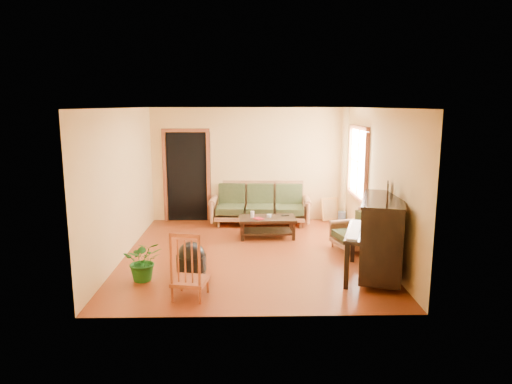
{
  "coord_description": "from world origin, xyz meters",
  "views": [
    {
      "loc": [
        -0.07,
        -7.91,
        2.65
      ],
      "look_at": [
        0.09,
        0.2,
        1.1
      ],
      "focal_mm": 32.0,
      "sensor_mm": 36.0,
      "label": 1
    }
  ],
  "objects_px": {
    "piano": "(382,238)",
    "red_chair": "(190,264)",
    "ceramic_crock": "(342,216)",
    "potted_plant": "(144,261)",
    "armchair": "(352,231)",
    "footstool": "(191,265)",
    "sofa": "(260,204)",
    "coffee_table": "(267,227)"
  },
  "relations": [
    {
      "from": "ceramic_crock",
      "to": "armchair",
      "type": "bearing_deg",
      "value": -96.96
    },
    {
      "from": "sofa",
      "to": "ceramic_crock",
      "type": "distance_m",
      "value": 1.95
    },
    {
      "from": "ceramic_crock",
      "to": "potted_plant",
      "type": "xyz_separation_m",
      "value": [
        -3.78,
        -3.57,
        0.2
      ]
    },
    {
      "from": "coffee_table",
      "to": "ceramic_crock",
      "type": "height_order",
      "value": "coffee_table"
    },
    {
      "from": "coffee_table",
      "to": "red_chair",
      "type": "height_order",
      "value": "red_chair"
    },
    {
      "from": "sofa",
      "to": "potted_plant",
      "type": "relative_size",
      "value": 3.45
    },
    {
      "from": "ceramic_crock",
      "to": "potted_plant",
      "type": "bearing_deg",
      "value": -136.64
    },
    {
      "from": "armchair",
      "to": "potted_plant",
      "type": "relative_size",
      "value": 1.17
    },
    {
      "from": "armchair",
      "to": "ceramic_crock",
      "type": "bearing_deg",
      "value": 67.86
    },
    {
      "from": "armchair",
      "to": "potted_plant",
      "type": "xyz_separation_m",
      "value": [
        -3.52,
        -1.42,
        -0.05
      ]
    },
    {
      "from": "piano",
      "to": "red_chair",
      "type": "bearing_deg",
      "value": -149.16
    },
    {
      "from": "armchair",
      "to": "red_chair",
      "type": "relative_size",
      "value": 0.76
    },
    {
      "from": "red_chair",
      "to": "potted_plant",
      "type": "relative_size",
      "value": 1.54
    },
    {
      "from": "coffee_table",
      "to": "potted_plant",
      "type": "xyz_separation_m",
      "value": [
        -1.99,
        -2.29,
        0.11
      ]
    },
    {
      "from": "footstool",
      "to": "potted_plant",
      "type": "height_order",
      "value": "potted_plant"
    },
    {
      "from": "coffee_table",
      "to": "potted_plant",
      "type": "bearing_deg",
      "value": -131.07
    },
    {
      "from": "sofa",
      "to": "coffee_table",
      "type": "distance_m",
      "value": 1.09
    },
    {
      "from": "sofa",
      "to": "piano",
      "type": "relative_size",
      "value": 1.53
    },
    {
      "from": "sofa",
      "to": "red_chair",
      "type": "height_order",
      "value": "red_chair"
    },
    {
      "from": "piano",
      "to": "potted_plant",
      "type": "bearing_deg",
      "value": -161.99
    },
    {
      "from": "footstool",
      "to": "potted_plant",
      "type": "xyz_separation_m",
      "value": [
        -0.72,
        -0.04,
        0.1
      ]
    },
    {
      "from": "coffee_table",
      "to": "potted_plant",
      "type": "distance_m",
      "value": 3.03
    },
    {
      "from": "red_chair",
      "to": "footstool",
      "type": "bearing_deg",
      "value": 106.37
    },
    {
      "from": "potted_plant",
      "to": "armchair",
      "type": "bearing_deg",
      "value": 21.96
    },
    {
      "from": "red_chair",
      "to": "ceramic_crock",
      "type": "relative_size",
      "value": 4.36
    },
    {
      "from": "coffee_table",
      "to": "piano",
      "type": "bearing_deg",
      "value": -53.35
    },
    {
      "from": "footstool",
      "to": "red_chair",
      "type": "relative_size",
      "value": 0.47
    },
    {
      "from": "coffee_table",
      "to": "armchair",
      "type": "distance_m",
      "value": 1.76
    },
    {
      "from": "piano",
      "to": "footstool",
      "type": "bearing_deg",
      "value": -162.65
    },
    {
      "from": "armchair",
      "to": "footstool",
      "type": "height_order",
      "value": "armchair"
    },
    {
      "from": "armchair",
      "to": "ceramic_crock",
      "type": "distance_m",
      "value": 2.18
    },
    {
      "from": "sofa",
      "to": "potted_plant",
      "type": "xyz_separation_m",
      "value": [
        -1.88,
        -3.33,
        -0.15
      ]
    },
    {
      "from": "coffee_table",
      "to": "footstool",
      "type": "bearing_deg",
      "value": -119.55
    },
    {
      "from": "red_chair",
      "to": "coffee_table",
      "type": "bearing_deg",
      "value": 78.51
    },
    {
      "from": "ceramic_crock",
      "to": "potted_plant",
      "type": "distance_m",
      "value": 5.21
    },
    {
      "from": "coffee_table",
      "to": "piano",
      "type": "distance_m",
      "value": 2.82
    },
    {
      "from": "armchair",
      "to": "piano",
      "type": "bearing_deg",
      "value": -99.48
    },
    {
      "from": "footstool",
      "to": "ceramic_crock",
      "type": "bearing_deg",
      "value": 49.04
    },
    {
      "from": "armchair",
      "to": "footstool",
      "type": "xyz_separation_m",
      "value": [
        -2.8,
        -1.38,
        -0.15
      ]
    },
    {
      "from": "coffee_table",
      "to": "ceramic_crock",
      "type": "distance_m",
      "value": 2.21
    },
    {
      "from": "sofa",
      "to": "ceramic_crock",
      "type": "height_order",
      "value": "sofa"
    },
    {
      "from": "armchair",
      "to": "ceramic_crock",
      "type": "relative_size",
      "value": 3.32
    }
  ]
}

